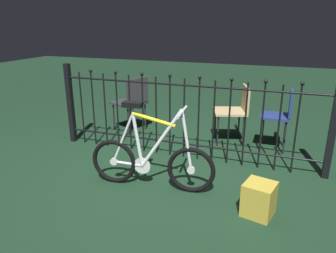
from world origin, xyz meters
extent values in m
plane|color=#162F1D|center=(0.00, 0.00, 0.00)|extent=(20.00, 20.00, 0.00)
cylinder|color=black|center=(-1.67, 0.65, 0.51)|extent=(0.02, 0.02, 1.02)
sphere|color=black|center=(-1.67, 0.65, 1.04)|extent=(0.05, 0.05, 0.05)
cylinder|color=black|center=(-1.48, 0.65, 0.51)|extent=(0.02, 0.02, 1.02)
cylinder|color=black|center=(-1.29, 0.65, 0.51)|extent=(0.02, 0.02, 1.02)
sphere|color=black|center=(-1.29, 0.65, 1.04)|extent=(0.05, 0.05, 0.05)
cylinder|color=black|center=(-1.11, 0.65, 0.51)|extent=(0.02, 0.02, 1.02)
cylinder|color=black|center=(-0.92, 0.65, 0.51)|extent=(0.02, 0.02, 1.02)
sphere|color=black|center=(-0.92, 0.65, 1.04)|extent=(0.05, 0.05, 0.05)
cylinder|color=black|center=(-0.74, 0.65, 0.51)|extent=(0.02, 0.02, 1.02)
cylinder|color=black|center=(-0.55, 0.65, 0.51)|extent=(0.02, 0.02, 1.02)
sphere|color=black|center=(-0.55, 0.65, 1.04)|extent=(0.05, 0.05, 0.05)
cylinder|color=black|center=(-0.36, 0.65, 0.51)|extent=(0.02, 0.02, 1.02)
cylinder|color=black|center=(-0.18, 0.65, 0.51)|extent=(0.02, 0.02, 1.02)
sphere|color=black|center=(-0.18, 0.65, 1.04)|extent=(0.05, 0.05, 0.05)
cylinder|color=black|center=(0.01, 0.65, 0.51)|extent=(0.02, 0.02, 1.02)
cylinder|color=black|center=(0.19, 0.65, 0.51)|extent=(0.02, 0.02, 1.02)
sphere|color=black|center=(0.19, 0.65, 1.04)|extent=(0.05, 0.05, 0.05)
cylinder|color=black|center=(0.38, 0.65, 0.51)|extent=(0.02, 0.02, 1.02)
cylinder|color=black|center=(0.56, 0.65, 0.51)|extent=(0.02, 0.02, 1.02)
sphere|color=black|center=(0.56, 0.65, 1.04)|extent=(0.05, 0.05, 0.05)
cylinder|color=black|center=(0.75, 0.65, 0.51)|extent=(0.02, 0.02, 1.02)
cylinder|color=black|center=(0.94, 0.65, 0.51)|extent=(0.02, 0.02, 1.02)
sphere|color=black|center=(0.94, 0.65, 1.04)|extent=(0.05, 0.05, 0.05)
cylinder|color=black|center=(1.12, 0.65, 0.51)|extent=(0.02, 0.02, 1.02)
cylinder|color=black|center=(1.31, 0.65, 0.51)|extent=(0.02, 0.02, 1.02)
sphere|color=black|center=(1.31, 0.65, 1.04)|extent=(0.05, 0.05, 0.05)
cylinder|color=black|center=(0.00, 0.65, 0.18)|extent=(3.33, 0.02, 0.02)
cylinder|color=black|center=(0.00, 0.65, 0.93)|extent=(3.33, 0.02, 0.02)
cube|color=black|center=(-1.67, 0.65, 0.56)|extent=(0.07, 0.07, 1.12)
cube|color=black|center=(1.67, 0.65, 0.56)|extent=(0.07, 0.07, 1.12)
torus|color=black|center=(-0.49, -0.25, 0.25)|extent=(0.49, 0.10, 0.49)
cylinder|color=silver|center=(-0.49, -0.25, 0.25)|extent=(0.08, 0.04, 0.08)
torus|color=black|center=(0.34, -0.17, 0.25)|extent=(0.49, 0.10, 0.49)
cylinder|color=silver|center=(0.34, -0.17, 0.25)|extent=(0.08, 0.04, 0.08)
cylinder|color=silver|center=(0.04, -0.20, 0.55)|extent=(0.45, 0.08, 0.65)
cylinder|color=yellow|center=(-0.04, -0.20, 0.75)|extent=(0.44, 0.08, 0.14)
cylinder|color=silver|center=(-0.21, -0.22, 0.51)|extent=(0.12, 0.05, 0.57)
cylinder|color=silver|center=(-0.33, -0.23, 0.24)|extent=(0.32, 0.06, 0.04)
cylinder|color=silver|center=(-0.37, -0.24, 0.52)|extent=(0.26, 0.05, 0.56)
cylinder|color=silver|center=(0.29, -0.17, 0.56)|extent=(0.13, 0.04, 0.62)
cylinder|color=silver|center=(0.24, -0.18, 0.86)|extent=(0.03, 0.03, 0.02)
cylinder|color=silver|center=(0.24, -0.18, 0.85)|extent=(0.07, 0.40, 0.03)
cylinder|color=silver|center=(-0.25, -0.23, 0.83)|extent=(0.03, 0.03, 0.07)
cube|color=black|center=(-0.25, -0.23, 0.89)|extent=(0.21, 0.11, 0.05)
cylinder|color=silver|center=(-0.17, -0.22, 0.23)|extent=(0.18, 0.03, 0.18)
cylinder|color=black|center=(0.34, 1.18, 0.22)|extent=(0.02, 0.02, 0.44)
cylinder|color=black|center=(0.23, 1.51, 0.22)|extent=(0.02, 0.02, 0.44)
cylinder|color=black|center=(0.67, 1.29, 0.22)|extent=(0.02, 0.02, 0.44)
cylinder|color=black|center=(0.56, 1.62, 0.22)|extent=(0.02, 0.02, 0.44)
cube|color=tan|center=(0.45, 1.40, 0.45)|extent=(0.55, 0.55, 0.03)
cube|color=tan|center=(0.65, 1.46, 0.64)|extent=(0.16, 0.40, 0.34)
cylinder|color=black|center=(0.92, 1.19, 0.22)|extent=(0.02, 0.02, 0.45)
cylinder|color=black|center=(0.92, 1.48, 0.22)|extent=(0.02, 0.02, 0.45)
cylinder|color=black|center=(1.21, 1.19, 0.22)|extent=(0.02, 0.02, 0.45)
cylinder|color=black|center=(1.21, 1.48, 0.22)|extent=(0.02, 0.02, 0.45)
cube|color=navy|center=(1.06, 1.33, 0.46)|extent=(0.37, 0.37, 0.03)
cube|color=navy|center=(1.24, 1.34, 0.66)|extent=(0.03, 0.35, 0.34)
cylinder|color=black|center=(-1.35, 1.29, 0.22)|extent=(0.02, 0.02, 0.43)
cylinder|color=black|center=(-1.22, 1.62, 0.22)|extent=(0.02, 0.02, 0.43)
cylinder|color=black|center=(-1.03, 1.16, 0.22)|extent=(0.02, 0.02, 0.43)
cylinder|color=black|center=(-0.89, 1.48, 0.22)|extent=(0.02, 0.02, 0.43)
cube|color=#2D2D33|center=(-1.12, 1.39, 0.45)|extent=(0.58, 0.58, 0.03)
cube|color=#2D2D33|center=(-0.93, 1.31, 0.66)|extent=(0.19, 0.40, 0.38)
cube|color=#B29933|center=(1.03, -0.34, 0.15)|extent=(0.31, 0.31, 0.31)
camera|label=1|loc=(1.12, -2.96, 1.67)|focal=34.11mm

